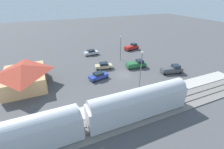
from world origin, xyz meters
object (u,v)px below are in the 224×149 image
(sedan_blue, at_px, (98,76))
(pickup_charcoal, at_px, (172,69))
(pedestrian_on_platform, at_px, (121,100))
(sedan_silver, at_px, (91,52))
(pickup_green, at_px, (136,64))
(sedan_tan, at_px, (104,66))
(light_pole_near_platform, at_px, (141,67))
(light_pole_lot_center, at_px, (121,45))
(station_building, at_px, (24,75))
(pickup_red, at_px, (132,47))

(sedan_blue, relative_size, pickup_charcoal, 0.84)
(pedestrian_on_platform, bearing_deg, sedan_silver, -5.87)
(pedestrian_on_platform, relative_size, pickup_green, 0.31)
(sedan_blue, relative_size, sedan_tan, 1.01)
(sedan_tan, xyz_separation_m, light_pole_near_platform, (-12.64, -3.20, 4.40))
(pickup_charcoal, distance_m, light_pole_lot_center, 15.86)
(station_building, distance_m, pickup_red, 35.86)
(pickup_green, bearing_deg, light_pole_lot_center, 13.24)
(sedan_silver, relative_size, pickup_green, 0.81)
(station_building, distance_m, pickup_charcoal, 34.64)
(pedestrian_on_platform, height_order, light_pole_near_platform, light_pole_near_platform)
(sedan_tan, bearing_deg, sedan_blue, 147.12)
(sedan_silver, height_order, pickup_charcoal, pickup_charcoal)
(pickup_green, bearing_deg, pickup_charcoal, -134.49)
(station_building, bearing_deg, pickup_charcoal, -103.13)
(sedan_silver, distance_m, pickup_red, 14.91)
(sedan_tan, bearing_deg, pickup_green, -108.78)
(station_building, xyz_separation_m, sedan_blue, (-3.47, -15.54, -1.71))
(light_pole_near_platform, bearing_deg, sedan_silver, 7.46)
(pedestrian_on_platform, xyz_separation_m, sedan_tan, (16.11, -2.82, -0.40))
(light_pole_near_platform, bearing_deg, pedestrian_on_platform, 119.98)
(pickup_green, distance_m, pickup_red, 15.24)
(light_pole_lot_center, bearing_deg, sedan_blue, 131.02)
(station_building, xyz_separation_m, pickup_green, (-1.43, -27.16, -1.56))
(pickup_red, bearing_deg, pickup_charcoal, -179.79)
(sedan_tan, distance_m, pickup_red, 18.49)
(station_building, relative_size, sedan_tan, 2.42)
(sedan_blue, height_order, sedan_tan, same)
(sedan_blue, relative_size, pickup_red, 0.84)
(sedan_tan, bearing_deg, pedestrian_on_platform, 170.07)
(sedan_silver, height_order, light_pole_lot_center, light_pole_lot_center)
(pickup_green, distance_m, pickup_charcoal, 9.18)
(sedan_tan, distance_m, pickup_green, 8.92)
(sedan_blue, distance_m, pickup_green, 11.79)
(sedan_blue, height_order, pickup_red, pickup_red)
(sedan_blue, distance_m, pickup_charcoal, 18.69)
(pickup_green, distance_m, light_pole_lot_center, 7.77)
(pedestrian_on_platform, height_order, pickup_green, pickup_green)
(sedan_tan, xyz_separation_m, pickup_charcoal, (-9.30, -14.99, 0.15))
(station_building, height_order, sedan_tan, station_building)
(sedan_blue, relative_size, pickup_green, 0.86)
(pedestrian_on_platform, distance_m, pickup_green, 17.39)
(station_building, xyz_separation_m, pedestrian_on_platform, (-14.67, -15.89, -1.31))
(station_building, xyz_separation_m, sedan_silver, (13.02, -18.74, -1.71))
(pickup_red, xyz_separation_m, light_pole_near_platform, (-23.56, 11.72, 4.25))
(sedan_blue, distance_m, light_pole_near_platform, 10.94)
(light_pole_lot_center, bearing_deg, pickup_charcoal, -148.25)
(pickup_red, bearing_deg, light_pole_near_platform, 153.55)
(pickup_green, xyz_separation_m, pickup_red, (13.79, -6.47, 0.00))
(sedan_blue, height_order, pickup_charcoal, pickup_charcoal)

